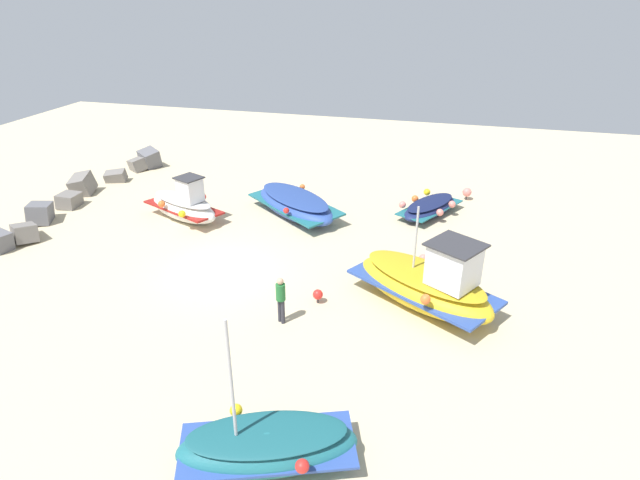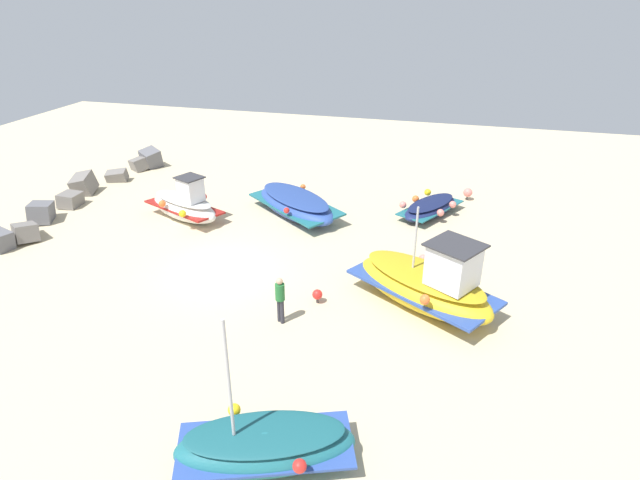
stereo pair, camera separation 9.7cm
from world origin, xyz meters
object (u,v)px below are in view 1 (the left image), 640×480
fishing_boat_1 (184,205)px  fishing_boat_3 (295,204)px  fishing_boat_0 (268,445)px  mooring_buoy_1 (318,295)px  mooring_buoy_0 (467,192)px  person_walking (281,297)px  fishing_boat_4 (427,284)px  fishing_boat_2 (430,207)px

fishing_boat_1 → fishing_boat_3: size_ratio=0.81×
fishing_boat_0 → mooring_buoy_1: fishing_boat_0 is taller
fishing_boat_3 → mooring_buoy_0: fishing_boat_3 is taller
fishing_boat_1 → person_walking: bearing=-20.5°
fishing_boat_1 → person_walking: size_ratio=2.67×
fishing_boat_4 → mooring_buoy_0: 10.88m
fishing_boat_3 → mooring_buoy_1: fishing_boat_3 is taller
fishing_boat_1 → person_walking: fishing_boat_1 is taller
mooring_buoy_1 → fishing_boat_4: bearing=-77.0°
fishing_boat_4 → mooring_buoy_1: 3.86m
fishing_boat_3 → mooring_buoy_0: 9.22m
fishing_boat_0 → person_walking: (5.56, 1.54, 0.45)m
mooring_buoy_0 → mooring_buoy_1: (-11.66, 5.00, -0.08)m
fishing_boat_3 → person_walking: 9.13m
fishing_boat_0 → fishing_boat_4: size_ratio=0.79×
fishing_boat_1 → mooring_buoy_0: fishing_boat_1 is taller
fishing_boat_3 → fishing_boat_4: fishing_boat_4 is taller
fishing_boat_4 → fishing_boat_2: bearing=124.5°
fishing_boat_2 → fishing_boat_3: (-1.76, 6.41, 0.19)m
fishing_boat_3 → fishing_boat_4: 9.47m
fishing_boat_0 → mooring_buoy_0: 19.18m
fishing_boat_3 → mooring_buoy_1: (-7.37, -3.16, -0.25)m
fishing_boat_3 → person_walking: (-8.83, -2.28, 0.40)m
fishing_boat_0 → mooring_buoy_1: (7.03, 0.67, -0.19)m
mooring_buoy_0 → mooring_buoy_1: bearing=156.8°
person_walking → fishing_boat_0: bearing=47.1°
fishing_boat_2 → mooring_buoy_0: size_ratio=6.28×
fishing_boat_4 → person_walking: fishing_boat_4 is taller
fishing_boat_0 → fishing_boat_3: size_ratio=0.82×
fishing_boat_2 → fishing_boat_3: fishing_boat_3 is taller
person_walking → mooring_buoy_0: size_ratio=2.59×
fishing_boat_2 → mooring_buoy_0: fishing_boat_2 is taller
fishing_boat_0 → mooring_buoy_1: bearing=74.5°
fishing_boat_2 → fishing_boat_0: bearing=-160.7°
fishing_boat_3 → mooring_buoy_0: size_ratio=8.58×
mooring_buoy_1 → fishing_boat_2: bearing=-19.6°
fishing_boat_1 → mooring_buoy_0: 14.52m
fishing_boat_0 → fishing_boat_1: size_ratio=1.01×
person_walking → mooring_buoy_1: size_ratio=3.21×
fishing_boat_1 → fishing_boat_2: fishing_boat_1 is taller
mooring_buoy_1 → mooring_buoy_0: bearing=-23.2°
person_walking → fishing_boat_1: bearing=-102.2°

